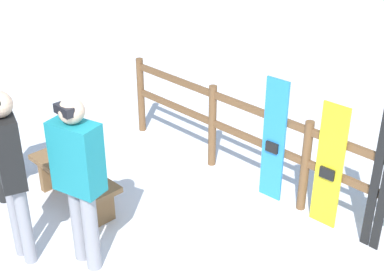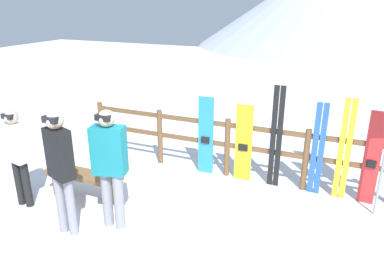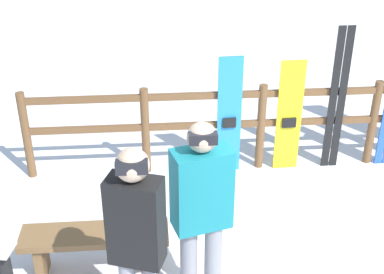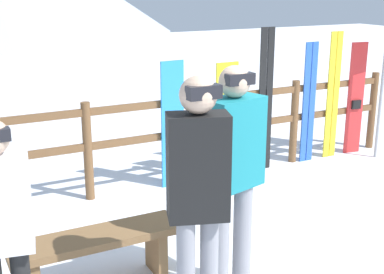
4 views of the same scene
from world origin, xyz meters
TOP-DOWN VIEW (x-y plane):
  - fence at (-0.00, 2.12)m, footprint 5.66×0.10m
  - bench at (-1.86, 0.36)m, footprint 1.33×0.36m
  - person_teal at (-0.94, -0.13)m, footprint 0.50×0.35m
  - person_black at (-1.44, -0.52)m, footprint 0.43×0.33m
  - snowboard_blue at (-0.40, 2.06)m, footprint 0.29×0.07m
  - snowboard_yellow at (0.32, 2.06)m, footprint 0.30×0.06m
  - ski_pair_black at (0.88, 2.06)m, footprint 0.20×0.02m

SIDE VIEW (x-z plane):
  - bench at x=-1.86m, z-range 0.11..0.56m
  - fence at x=0.00m, z-range 0.11..1.20m
  - snowboard_yellow at x=0.32m, z-range 0.00..1.41m
  - snowboard_blue at x=-0.40m, z-range 0.00..1.47m
  - ski_pair_black at x=0.88m, z-range 0.00..1.79m
  - person_teal at x=-0.94m, z-range 0.14..1.90m
  - person_black at x=-1.44m, z-range 0.17..1.95m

